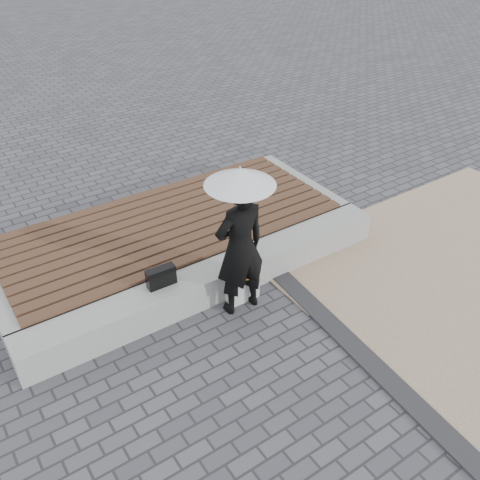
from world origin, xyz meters
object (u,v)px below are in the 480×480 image
Objects in this scene: woman at (240,248)px; parasol at (240,177)px; seating_ledge at (215,279)px; handbag at (161,277)px; canvas_tote at (242,286)px.

parasol is at bearing -179.59° from woman.
handbag is (-0.71, 0.05, 0.32)m from seating_ledge.
handbag is at bearing 175.94° from seating_ledge.
handbag is (-0.81, 0.46, -0.37)m from woman.
woman is 0.91m from parasol.
parasol is (0.10, -0.41, 1.60)m from seating_ledge.
handbag is at bearing -29.23° from woman.
woman reaches higher than seating_ledge.
parasol is at bearing -76.31° from seating_ledge.
seating_ledge is 2.81× the size of woman.
parasol reaches higher than handbag.
seating_ledge is at bearing 103.69° from parasol.
canvas_tote is (0.21, -0.31, 0.01)m from seating_ledge.
handbag is (-0.81, 0.46, -1.28)m from parasol.
parasol reaches higher than woman.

